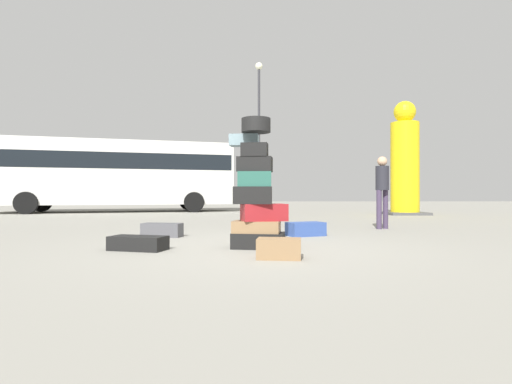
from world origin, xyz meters
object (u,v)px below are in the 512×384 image
at_px(suitcase_black_left_side, 138,243).
at_px(suitcase_charcoal_white_trunk, 162,230).
at_px(yellow_dummy_statue, 405,164).
at_px(parked_bus, 117,171).
at_px(person_bearded_onlooker, 382,185).
at_px(suitcase_navy_behind_tower, 306,229).
at_px(suitcase_tower, 257,195).
at_px(lamp_post, 259,116).
at_px(suitcase_brown_upright_blue, 279,248).

distance_m(suitcase_black_left_side, suitcase_charcoal_white_trunk, 1.81).
bearing_deg(yellow_dummy_statue, suitcase_charcoal_white_trunk, -133.57).
distance_m(suitcase_charcoal_white_trunk, parked_bus, 11.80).
height_order(suitcase_black_left_side, suitcase_charcoal_white_trunk, suitcase_charcoal_white_trunk).
bearing_deg(person_bearded_onlooker, suitcase_charcoal_white_trunk, -13.12).
bearing_deg(suitcase_navy_behind_tower, yellow_dummy_statue, 36.05).
bearing_deg(yellow_dummy_statue, suitcase_black_left_side, -127.72).
relative_size(suitcase_tower, suitcase_black_left_side, 2.43).
relative_size(suitcase_charcoal_white_trunk, yellow_dummy_statue, 0.17).
relative_size(suitcase_tower, parked_bus, 0.18).
xyz_separation_m(yellow_dummy_statue, parked_bus, (-12.14, 2.67, -0.16)).
xyz_separation_m(suitcase_tower, suitcase_navy_behind_tower, (0.97, 1.73, -0.65)).
bearing_deg(yellow_dummy_statue, suitcase_navy_behind_tower, -122.18).
relative_size(person_bearded_onlooker, lamp_post, 0.23).
relative_size(suitcase_tower, suitcase_charcoal_white_trunk, 2.60).
distance_m(suitcase_tower, suitcase_brown_upright_blue, 1.21).
relative_size(suitcase_tower, lamp_post, 0.26).
xyz_separation_m(suitcase_brown_upright_blue, suitcase_navy_behind_tower, (0.71, 2.72, 0.00)).
xyz_separation_m(suitcase_charcoal_white_trunk, lamp_post, (2.12, 12.22, 4.51)).
xyz_separation_m(suitcase_black_left_side, suitcase_brown_upright_blue, (1.94, -0.79, 0.03)).
distance_m(suitcase_brown_upright_blue, suitcase_charcoal_white_trunk, 3.27).
relative_size(suitcase_black_left_side, person_bearded_onlooker, 0.48).
bearing_deg(suitcase_navy_behind_tower, suitcase_brown_upright_blue, -126.45).
distance_m(suitcase_brown_upright_blue, person_bearded_onlooker, 5.08).
bearing_deg(suitcase_navy_behind_tower, suitcase_tower, -141.06).
bearing_deg(parked_bus, suitcase_tower, -78.01).
relative_size(parked_bus, lamp_post, 1.46).
distance_m(parked_bus, lamp_post, 7.22).
xyz_separation_m(suitcase_navy_behind_tower, lamp_post, (-0.58, 12.10, 4.51)).
xyz_separation_m(person_bearded_onlooker, yellow_dummy_statue, (3.07, 6.52, 0.99)).
bearing_deg(suitcase_navy_behind_tower, parked_bus, 101.77).
distance_m(suitcase_tower, lamp_post, 14.36).
height_order(suitcase_brown_upright_blue, lamp_post, lamp_post).
height_order(suitcase_navy_behind_tower, yellow_dummy_statue, yellow_dummy_statue).
bearing_deg(suitcase_tower, lamp_post, 88.40).
bearing_deg(lamp_post, person_bearded_onlooker, -76.41).
height_order(suitcase_navy_behind_tower, person_bearded_onlooker, person_bearded_onlooker).
bearing_deg(yellow_dummy_statue, person_bearded_onlooker, -115.25).
bearing_deg(parked_bus, suitcase_black_left_side, -84.86).
relative_size(suitcase_charcoal_white_trunk, lamp_post, 0.10).
height_order(suitcase_brown_upright_blue, suitcase_charcoal_white_trunk, suitcase_charcoal_white_trunk).
distance_m(suitcase_tower, yellow_dummy_statue, 11.52).
height_order(suitcase_tower, yellow_dummy_statue, yellow_dummy_statue).
distance_m(suitcase_brown_upright_blue, lamp_post, 15.49).
xyz_separation_m(person_bearded_onlooker, lamp_post, (-2.56, 10.59, 3.64)).
height_order(suitcase_charcoal_white_trunk, person_bearded_onlooker, person_bearded_onlooker).
bearing_deg(suitcase_tower, person_bearded_onlooker, 47.69).
bearing_deg(suitcase_charcoal_white_trunk, suitcase_brown_upright_blue, -40.73).
bearing_deg(parked_bus, suitcase_charcoal_white_trunk, -82.16).
bearing_deg(yellow_dummy_statue, suitcase_brown_upright_blue, -118.21).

